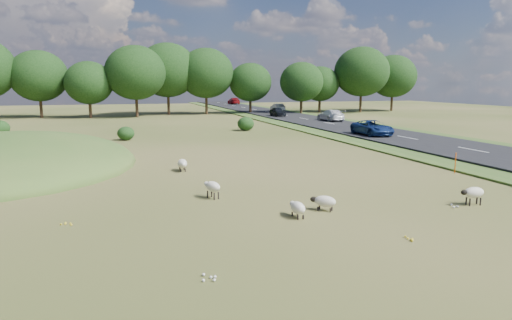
% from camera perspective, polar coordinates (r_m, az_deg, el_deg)
% --- Properties ---
extents(ground, '(160.00, 160.00, 0.00)m').
position_cam_1_polar(ground, '(39.86, -9.52, 2.08)').
color(ground, '#344916').
rests_on(ground, ground).
extents(mound, '(16.00, 20.00, 4.00)m').
position_cam_1_polar(mound, '(32.36, -29.07, -0.70)').
color(mound, '#33561E').
rests_on(mound, ground).
extents(road, '(8.00, 150.00, 0.25)m').
position_cam_1_polar(road, '(55.45, 10.02, 4.26)').
color(road, black).
rests_on(road, ground).
extents(treeline, '(96.28, 14.66, 11.70)m').
position_cam_1_polar(treeline, '(74.77, -14.12, 10.39)').
color(treeline, black).
rests_on(treeline, ground).
extents(shrubs, '(26.35, 8.96, 1.53)m').
position_cam_1_polar(shrubs, '(47.83, -16.11, 3.94)').
color(shrubs, black).
rests_on(shrubs, ground).
extents(marker_post, '(0.06, 0.06, 1.20)m').
position_cam_1_polar(marker_post, '(28.35, 23.65, -0.36)').
color(marker_post, '#D8590C').
rests_on(marker_post, ground).
extents(sheep_0, '(0.58, 1.25, 0.72)m').
position_cam_1_polar(sheep_0, '(27.01, -9.19, -0.45)').
color(sheep_0, beige).
rests_on(sheep_0, ground).
extents(sheep_1, '(1.09, 0.53, 0.78)m').
position_cam_1_polar(sheep_1, '(21.30, 25.53, -3.69)').
color(sheep_1, beige).
rests_on(sheep_1, ground).
extents(sheep_2, '(0.51, 1.08, 0.62)m').
position_cam_1_polar(sheep_2, '(17.59, 5.20, -5.94)').
color(sheep_2, beige).
rests_on(sheep_2, ground).
extents(sheep_3, '(0.79, 1.12, 0.78)m').
position_cam_1_polar(sheep_3, '(20.43, -5.47, -3.32)').
color(sheep_3, beige).
rests_on(sheep_3, ground).
extents(sheep_4, '(1.02, 0.96, 0.62)m').
position_cam_1_polar(sheep_4, '(18.64, 8.53, -5.12)').
color(sheep_4, beige).
rests_on(sheep_4, ground).
extents(car_1, '(1.47, 4.22, 1.39)m').
position_cam_1_polar(car_1, '(80.25, 2.71, 6.57)').
color(car_1, '#B1B4BA').
rests_on(car_1, road).
extents(car_2, '(2.05, 5.05, 1.47)m').
position_cam_1_polar(car_2, '(61.09, 9.32, 5.56)').
color(car_2, white).
rests_on(car_2, road).
extents(car_4, '(2.30, 4.99, 1.39)m').
position_cam_1_polar(car_4, '(44.76, 14.34, 3.94)').
color(car_4, navy).
rests_on(car_4, road).
extents(car_5, '(2.11, 5.18, 1.50)m').
position_cam_1_polar(car_5, '(110.01, -2.79, 7.39)').
color(car_5, maroon).
rests_on(car_5, road).
extents(car_6, '(1.57, 3.91, 1.33)m').
position_cam_1_polar(car_6, '(68.96, 2.72, 6.06)').
color(car_6, black).
rests_on(car_6, road).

